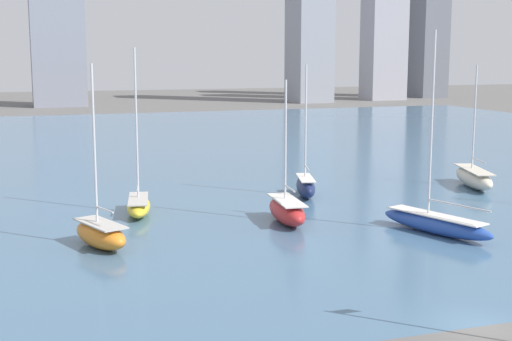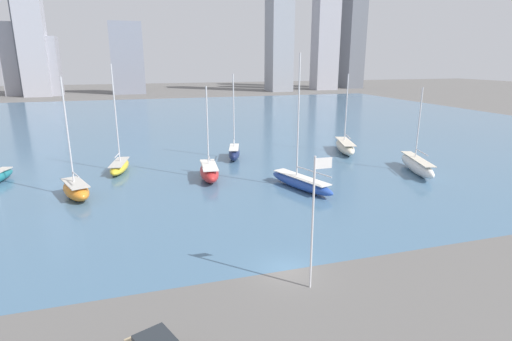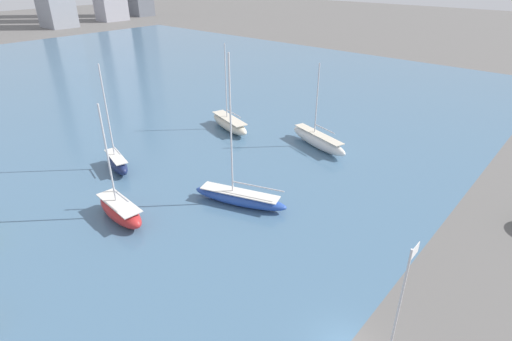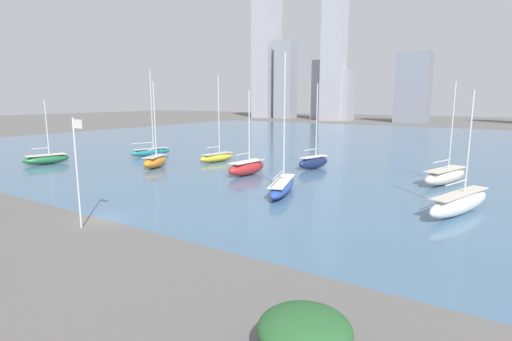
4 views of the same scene
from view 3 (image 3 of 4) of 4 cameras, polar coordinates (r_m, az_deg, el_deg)
flag_pole at (r=25.68m, az=19.84°, el=-17.69°), size 1.24×0.14×9.16m
sailboat_navy at (r=51.63m, az=-19.27°, el=1.16°), size 3.34×6.61×12.89m
sailboat_blue at (r=41.89m, az=-2.35°, el=-3.81°), size 5.26×10.47×15.66m
sailboat_red at (r=41.62m, az=-18.85°, el=-5.38°), size 2.98×7.51×11.79m
sailboat_cream at (r=61.24m, az=-3.81°, el=6.73°), size 5.05×9.83×12.74m
sailboat_white at (r=55.64m, az=8.83°, el=4.31°), size 4.96×10.86×11.42m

